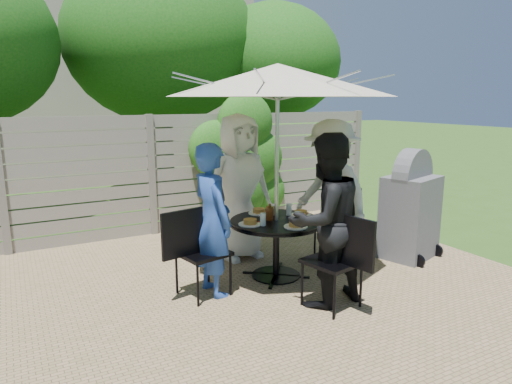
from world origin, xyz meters
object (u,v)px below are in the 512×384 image
plate_right (301,214)px  glass_right (289,209)px  plate_back (259,212)px  plate_left (250,223)px  person_back (239,187)px  bbq_grill (410,209)px  chair_left (202,270)px  plate_front (296,225)px  patio_table (276,238)px  chair_back (234,235)px  person_left (212,220)px  glass_front (298,218)px  coffee_cup (272,210)px  person_right (331,194)px  person_front (325,221)px  chair_front (333,280)px  chair_right (337,241)px  umbrella (278,80)px  glass_left (263,219)px  syrup_jug (270,213)px

plate_right → glass_right: (-0.11, 0.10, 0.05)m
plate_back → plate_left: same height
person_back → bbq_grill: bearing=-33.4°
plate_back → chair_left: bearing=-154.8°
plate_left → bbq_grill: size_ratio=0.18×
plate_right → plate_front: bearing=-130.3°
chair_left → patio_table: bearing=-7.0°
chair_back → person_left: 1.39m
person_back → glass_front: (0.19, -1.08, -0.18)m
person_back → plate_left: (-0.29, -0.86, -0.22)m
chair_left → coffee_cup: bearing=4.7°
plate_front → person_right: bearing=28.2°
person_front → person_right: person_right is taller
chair_left → plate_left: chair_left is taller
plate_left → plate_front: 0.51m
chair_front → person_right: size_ratio=0.54×
person_front → chair_right: bearing=-139.3°
umbrella → plate_back: 1.59m
person_back → chair_right: person_back is taller
person_front → chair_right: size_ratio=1.91×
chair_back → chair_right: 1.36m
person_back → bbq_grill: person_back is taller
person_left → coffee_cup: 0.96m
umbrella → person_left: umbrella is taller
bbq_grill → glass_left: bearing=159.4°
patio_table → plate_front: (0.03, -0.36, 0.24)m
person_front → chair_right: 1.41m
chair_left → glass_left: chair_left is taller
chair_front → glass_right: 1.20m
person_left → syrup_jug: (0.76, 0.11, -0.04)m
glass_left → glass_front: 0.40m
umbrella → glass_left: (-0.25, -0.13, -1.50)m
umbrella → glass_front: 1.52m
chair_front → bbq_grill: 1.98m
chair_front → patio_table: bearing=-7.7°
chair_right → plate_left: chair_right is taller
umbrella → chair_right: (0.96, 0.08, -1.99)m
plate_back → glass_left: (-0.22, -0.48, 0.05)m
plate_front → glass_front: glass_front is taller
person_left → bbq_grill: bearing=-98.4°
plate_back → glass_front: 0.63m
patio_table → person_front: (0.07, -0.83, 0.39)m
glass_right → coffee_cup: size_ratio=1.17×
plate_left → glass_front: glass_front is taller
patio_table → umbrella: size_ratio=0.42×
umbrella → chair_back: bearing=94.6°
umbrella → chair_left: bearing=-175.2°
plate_left → glass_right: 0.63m
umbrella → plate_front: umbrella is taller
glass_left → chair_left: bearing=176.4°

